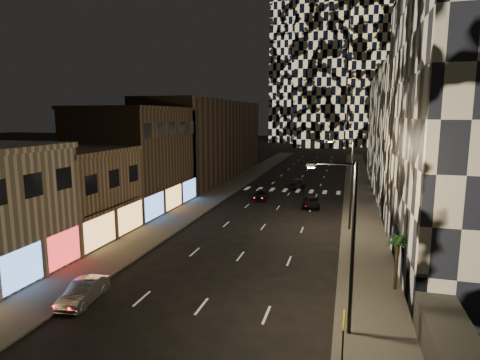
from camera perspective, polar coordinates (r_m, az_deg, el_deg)
The scene contains 19 objects.
sidewalk_left at distance 63.96m, azimuth -1.57°, elevation -0.99°, with size 4.00×120.00×0.15m, color #47443F.
sidewalk_right at distance 61.35m, azimuth 16.63°, elevation -1.82°, with size 4.00×120.00×0.15m, color #47443F.
curb_left at distance 63.39m, azimuth 0.25°, elevation -1.08°, with size 0.20×120.00×0.15m, color #4C4C47.
curb_right at distance 61.32m, azimuth 14.67°, elevation -1.74°, with size 0.20×120.00×0.15m, color #4C4C47.
retail_tan at distance 40.83m, azimuth -23.26°, elevation -2.01°, with size 10.00×10.00×8.00m, color #81664D.
retail_brown at distance 50.78m, azimuth -14.66°, elevation 2.80°, with size 10.00×15.00×12.00m, color #473528.
retail_filler_left at distance 74.77m, azimuth -4.54°, elevation 5.81°, with size 10.00×40.00×14.00m, color #473528.
midrise_base at distance 36.38m, azimuth 21.25°, elevation -7.25°, with size 0.60×25.00×3.00m, color #383838.
plinth_right at distance 21.57m, azimuth 27.88°, elevation -20.83°, with size 2.00×8.00×2.00m, color #383838.
midrise_filler_right at distance 68.33m, azimuth 25.31°, elevation 6.32°, with size 16.00×40.00×18.00m, color #232326.
tower_center_low at distance 154.86m, azimuth 11.93°, elevation 22.52°, with size 18.00×18.00×95.00m, color black.
streetlight_near at distance 21.15m, azimuth 15.13°, elevation -7.80°, with size 2.55×0.25×9.00m.
streetlight_far at distance 40.71m, azimuth 15.26°, elevation 0.32°, with size 2.55×0.25×9.00m.
car_silver_parked at distance 27.36m, azimuth -21.34°, elevation -14.58°, with size 1.43×4.09×1.35m, color #A1A0A6.
car_dark_midlane at distance 54.84m, azimuth 3.07°, elevation -2.06°, with size 1.66×4.11×1.40m, color black.
car_dark_oncoming at distance 64.42m, azimuth 8.27°, elevation -0.40°, with size 2.11×5.20×1.51m, color black.
car_dark_rightlane at distance 50.86m, azimuth 10.14°, elevation -3.18°, with size 2.07×4.49×1.25m, color black.
ped_sign at distance 19.11m, azimuth 14.48°, elevation -19.89°, with size 0.09×1.00×3.01m.
palm_tree at distance 28.06m, azimuth 21.50°, elevation -8.61°, with size 1.85×1.83×3.62m.
Camera 1 is at (8.19, -10.26, 11.43)m, focal length 30.00 mm.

